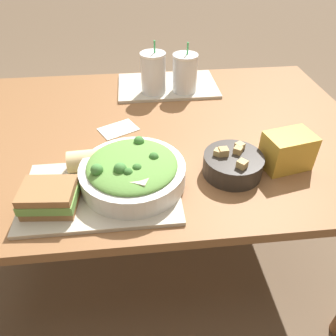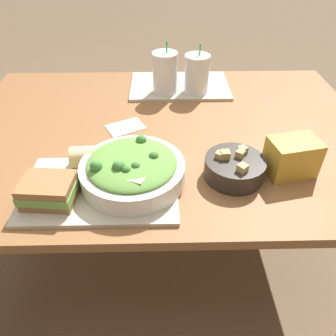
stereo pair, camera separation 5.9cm
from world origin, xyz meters
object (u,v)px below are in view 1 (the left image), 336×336
salad_bowl (133,171)px  napkin_folded (118,129)px  drink_cup_dark (153,74)px  soup_bowl (233,164)px  baguette_near (97,160)px  drink_cup_red (185,74)px  chip_bag (287,151)px  sandwich_near (49,197)px

salad_bowl → napkin_folded: bearing=98.7°
drink_cup_dark → salad_bowl: bearing=-100.0°
soup_bowl → baguette_near: (-0.38, 0.05, 0.01)m
salad_bowl → baguette_near: salad_bowl is taller
salad_bowl → napkin_folded: salad_bowl is taller
soup_bowl → drink_cup_red: drink_cup_red is taller
drink_cup_dark → drink_cup_red: drink_cup_dark is taller
chip_bag → napkin_folded: bearing=140.8°
soup_bowl → salad_bowl: bearing=-175.1°
salad_bowl → baguette_near: bearing=144.0°
salad_bowl → chip_bag: (0.45, 0.04, 0.00)m
napkin_folded → sandwich_near: bearing=-113.7°
salad_bowl → baguette_near: 0.12m
drink_cup_red → baguette_near: bearing=-123.8°
baguette_near → napkin_folded: 0.24m
chip_bag → salad_bowl: bearing=173.5°
soup_bowl → chip_bag: bearing=6.1°
sandwich_near → drink_cup_dark: size_ratio=0.69×
drink_cup_dark → sandwich_near: bearing=-116.0°
napkin_folded → drink_cup_dark: bearing=60.8°
drink_cup_red → napkin_folded: drink_cup_red is taller
salad_bowl → sandwich_near: (-0.21, -0.07, -0.01)m
drink_cup_red → napkin_folded: bearing=-136.4°
baguette_near → drink_cup_dark: bearing=-25.6°
drink_cup_dark → chip_bag: size_ratio=1.38×
drink_cup_red → chip_bag: (0.23, -0.51, -0.03)m
soup_bowl → sandwich_near: size_ratio=1.18×
sandwich_near → napkin_folded: bearing=71.3°
salad_bowl → baguette_near: (-0.10, 0.07, -0.01)m
salad_bowl → chip_bag: same height
sandwich_near → salad_bowl: bearing=24.2°
baguette_near → drink_cup_dark: size_ratio=0.78×
salad_bowl → drink_cup_red: 0.60m
drink_cup_red → salad_bowl: bearing=-112.0°
baguette_near → drink_cup_red: bearing=-37.2°
baguette_near → chip_bag: size_ratio=1.08×
sandwich_near → soup_bowl: bearing=16.1°
baguette_near → chip_bag: (0.55, -0.03, 0.01)m
drink_cup_red → chip_bag: size_ratio=1.31×
salad_bowl → drink_cup_dark: size_ratio=1.37×
salad_bowl → sandwich_near: size_ratio=1.99×
salad_bowl → sandwich_near: 0.22m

